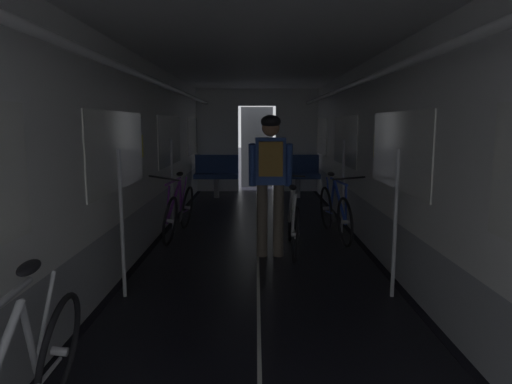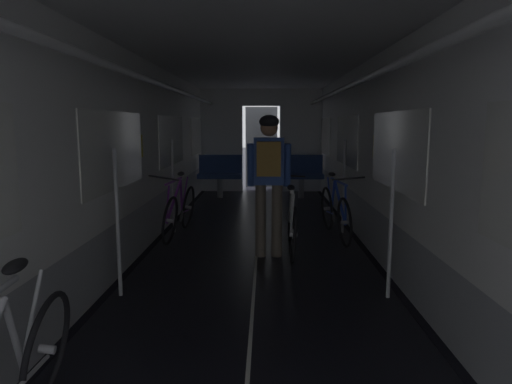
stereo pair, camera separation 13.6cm
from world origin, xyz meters
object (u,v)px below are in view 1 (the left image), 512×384
(bench_seat_far_right, at_px, (295,172))
(bicycle_purple, at_px, (177,210))
(bench_seat_far_left, at_px, (214,172))
(bicycle_blue, at_px, (333,211))
(bicycle_white_in_aisle, at_px, (291,221))
(person_cyclist_aisle, at_px, (269,170))

(bench_seat_far_right, relative_size, bicycle_purple, 0.58)
(bench_seat_far_left, relative_size, bicycle_blue, 0.58)
(bicycle_blue, height_order, bicycle_white_in_aisle, bicycle_blue)
(bicycle_purple, bearing_deg, bench_seat_far_left, 86.19)
(bench_seat_far_right, height_order, bicycle_white_in_aisle, bench_seat_far_right)
(bench_seat_far_right, bearing_deg, bench_seat_far_left, 180.00)
(bench_seat_far_left, distance_m, bicycle_blue, 4.19)
(person_cyclist_aisle, relative_size, bicycle_white_in_aisle, 1.02)
(bench_seat_far_right, relative_size, bicycle_white_in_aisle, 0.58)
(bench_seat_far_left, height_order, bicycle_white_in_aisle, bench_seat_far_left)
(bench_seat_far_left, xyz_separation_m, bicycle_white_in_aisle, (1.35, -4.38, -0.18))
(bicycle_purple, xyz_separation_m, bicycle_white_in_aisle, (1.59, -0.78, 0.00))
(bench_seat_far_right, xyz_separation_m, bicycle_white_in_aisle, (-0.45, -4.38, -0.18))
(bench_seat_far_right, bearing_deg, bicycle_purple, -119.56)
(bench_seat_far_right, bearing_deg, bicycle_blue, -86.68)
(bench_seat_far_right, xyz_separation_m, bicycle_purple, (-2.04, -3.60, -0.19))
(bicycle_blue, height_order, person_cyclist_aisle, person_cyclist_aisle)
(bench_seat_far_left, xyz_separation_m, bench_seat_far_right, (1.80, 0.00, 0.00))
(bench_seat_far_left, bearing_deg, bench_seat_far_right, 0.00)
(bench_seat_far_left, distance_m, bench_seat_far_right, 1.80)
(bicycle_white_in_aisle, bearing_deg, bench_seat_far_right, 84.18)
(bench_seat_far_left, relative_size, bicycle_white_in_aisle, 0.58)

